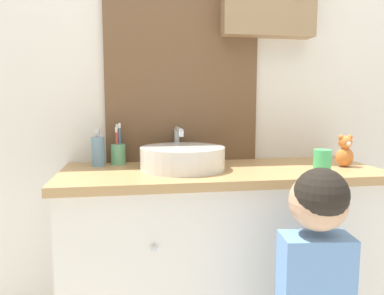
{
  "coord_description": "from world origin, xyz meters",
  "views": [
    {
      "loc": [
        -0.37,
        -1.18,
        1.13
      ],
      "look_at": [
        -0.13,
        0.29,
        0.94
      ],
      "focal_mm": 35.0,
      "sensor_mm": 36.0,
      "label": 1
    }
  ],
  "objects_px": {
    "child_figure": "(315,279)",
    "sink_basin": "(183,157)",
    "toothbrush_holder": "(118,153)",
    "drinking_cup": "(322,162)",
    "teddy_bear": "(345,152)",
    "soap_dispenser": "(98,151)"
  },
  "relations": [
    {
      "from": "child_figure",
      "to": "sink_basin",
      "type": "bearing_deg",
      "value": 126.56
    },
    {
      "from": "toothbrush_holder",
      "to": "drinking_cup",
      "type": "xyz_separation_m",
      "value": [
        0.8,
        -0.35,
        -0.0
      ]
    },
    {
      "from": "child_figure",
      "to": "drinking_cup",
      "type": "xyz_separation_m",
      "value": [
        0.17,
        0.3,
        0.33
      ]
    },
    {
      "from": "sink_basin",
      "to": "teddy_bear",
      "type": "height_order",
      "value": "sink_basin"
    },
    {
      "from": "soap_dispenser",
      "to": "child_figure",
      "type": "height_order",
      "value": "soap_dispenser"
    },
    {
      "from": "child_figure",
      "to": "teddy_bear",
      "type": "relative_size",
      "value": 6.52
    },
    {
      "from": "sink_basin",
      "to": "drinking_cup",
      "type": "relative_size",
      "value": 4.24
    },
    {
      "from": "soap_dispenser",
      "to": "teddy_bear",
      "type": "distance_m",
      "value": 1.08
    },
    {
      "from": "soap_dispenser",
      "to": "drinking_cup",
      "type": "bearing_deg",
      "value": -19.81
    },
    {
      "from": "sink_basin",
      "to": "toothbrush_holder",
      "type": "distance_m",
      "value": 0.32
    },
    {
      "from": "soap_dispenser",
      "to": "teddy_bear",
      "type": "relative_size",
      "value": 1.18
    },
    {
      "from": "sink_basin",
      "to": "drinking_cup",
      "type": "distance_m",
      "value": 0.56
    },
    {
      "from": "soap_dispenser",
      "to": "child_figure",
      "type": "xyz_separation_m",
      "value": [
        0.72,
        -0.62,
        -0.35
      ]
    },
    {
      "from": "sink_basin",
      "to": "drinking_cup",
      "type": "bearing_deg",
      "value": -19.83
    },
    {
      "from": "sink_basin",
      "to": "soap_dispenser",
      "type": "distance_m",
      "value": 0.38
    },
    {
      "from": "teddy_bear",
      "to": "drinking_cup",
      "type": "height_order",
      "value": "teddy_bear"
    },
    {
      "from": "sink_basin",
      "to": "child_figure",
      "type": "distance_m",
      "value": 0.69
    },
    {
      "from": "sink_basin",
      "to": "teddy_bear",
      "type": "xyz_separation_m",
      "value": [
        0.71,
        -0.06,
        0.02
      ]
    },
    {
      "from": "sink_basin",
      "to": "drinking_cup",
      "type": "xyz_separation_m",
      "value": [
        0.53,
        -0.19,
        -0.0
      ]
    },
    {
      "from": "child_figure",
      "to": "teddy_bear",
      "type": "bearing_deg",
      "value": 51.49
    },
    {
      "from": "soap_dispenser",
      "to": "drinking_cup",
      "type": "height_order",
      "value": "soap_dispenser"
    },
    {
      "from": "child_figure",
      "to": "teddy_bear",
      "type": "height_order",
      "value": "teddy_bear"
    }
  ]
}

